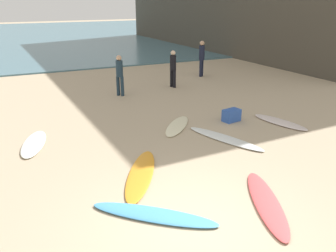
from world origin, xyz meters
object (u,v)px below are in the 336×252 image
object	(u,v)px
surfboard_0	(154,215)
surfboard_2	(34,144)
surfboard_5	(177,126)
surfboard_1	(141,174)
surfboard_6	(280,122)
beachgoer_far	(173,67)
beach_cooler	(231,115)
beachgoer_near	(120,74)
surfboard_3	(266,202)
beachgoer_mid	(202,57)
surfboard_4	(225,138)

from	to	relation	value
surfboard_0	surfboard_2	size ratio (longest dim) A/B	1.25
surfboard_0	surfboard_5	world-z (taller)	surfboard_0
surfboard_5	surfboard_1	bearing A→B (deg)	-90.43
surfboard_6	beachgoer_far	distance (m)	5.98
surfboard_1	beach_cooler	distance (m)	4.62
beachgoer_near	beachgoer_far	distance (m)	2.62
beachgoer_far	surfboard_3	bearing A→B (deg)	-28.08
beachgoer_near	surfboard_1	bearing A→B (deg)	126.42
surfboard_3	surfboard_5	world-z (taller)	surfboard_3
surfboard_1	beachgoer_mid	bearing A→B (deg)	82.03
surfboard_5	surfboard_0	bearing A→B (deg)	-81.17
surfboard_1	surfboard_3	bearing A→B (deg)	-20.38
surfboard_3	surfboard_5	distance (m)	4.68
surfboard_2	surfboard_4	size ratio (longest dim) A/B	0.77
surfboard_0	surfboard_2	world-z (taller)	surfboard_0
surfboard_1	beach_cooler	size ratio (longest dim) A/B	4.51
surfboard_0	beach_cooler	world-z (taller)	beach_cooler
surfboard_2	surfboard_5	xyz separation A→B (m)	(4.22, -0.38, -0.01)
surfboard_3	surfboard_0	bearing A→B (deg)	-169.37
surfboard_3	surfboard_2	bearing A→B (deg)	152.32
surfboard_3	surfboard_6	world-z (taller)	same
beachgoer_near	surfboard_4	bearing A→B (deg)	152.31
surfboard_6	beachgoer_near	size ratio (longest dim) A/B	1.19
surfboard_0	beachgoer_near	size ratio (longest dim) A/B	1.48
beachgoer_near	beachgoer_mid	xyz separation A→B (m)	(4.91, 1.87, 0.08)
surfboard_2	beachgoer_far	world-z (taller)	beachgoer_far
surfboard_2	beachgoer_near	distance (m)	5.51
beachgoer_near	beachgoer_mid	bearing A→B (deg)	-108.82
surfboard_2	beach_cooler	size ratio (longest dim) A/B	3.48
surfboard_3	beachgoer_far	bearing A→B (deg)	100.09
surfboard_1	beach_cooler	xyz separation A→B (m)	(4.02, 2.26, 0.17)
surfboard_4	surfboard_6	distance (m)	2.45
surfboard_0	surfboard_5	size ratio (longest dim) A/B	1.26
surfboard_6	beachgoer_near	bearing A→B (deg)	-68.86
surfboard_3	beach_cooler	size ratio (longest dim) A/B	4.35
beachgoer_mid	surfboard_2	bearing A→B (deg)	173.64
surfboard_3	surfboard_5	bearing A→B (deg)	110.55
surfboard_5	beach_cooler	distance (m)	1.87
surfboard_4	beachgoer_far	bearing A→B (deg)	-122.42
surfboard_5	surfboard_6	distance (m)	3.36
surfboard_6	beach_cooler	world-z (taller)	beach_cooler
surfboard_5	surfboard_2	bearing A→B (deg)	-144.87
beachgoer_mid	beachgoer_far	bearing A→B (deg)	172.14
surfboard_5	beachgoer_mid	size ratio (longest dim) A/B	1.09
beachgoer_mid	beachgoer_far	xyz separation A→B (m)	(-2.32, -1.47, -0.10)
beachgoer_mid	beach_cooler	distance (m)	7.01
surfboard_0	surfboard_3	world-z (taller)	surfboard_0
surfboard_2	beachgoer_far	distance (m)	7.74
surfboard_2	surfboard_5	bearing A→B (deg)	-170.07
surfboard_1	surfboard_6	size ratio (longest dim) A/B	1.29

